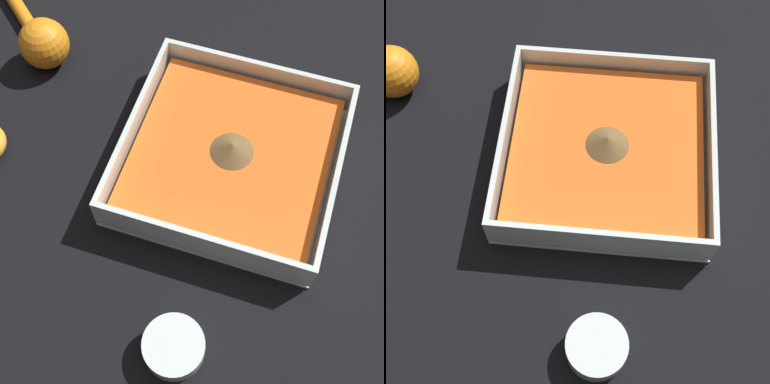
% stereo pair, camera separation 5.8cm
% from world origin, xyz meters
% --- Properties ---
extents(ground_plane, '(4.00, 4.00, 0.00)m').
position_xyz_m(ground_plane, '(0.00, 0.00, 0.00)').
color(ground_plane, black).
extents(square_dish, '(0.24, 0.24, 0.05)m').
position_xyz_m(square_dish, '(-0.04, 0.01, 0.02)').
color(square_dish, silver).
rests_on(square_dish, ground_plane).
extents(spice_bowl, '(0.06, 0.06, 0.03)m').
position_xyz_m(spice_bowl, '(0.18, 0.01, 0.01)').
color(spice_bowl, silver).
rests_on(spice_bowl, ground_plane).
extents(lemon_squeezer, '(0.16, 0.18, 0.06)m').
position_xyz_m(lemon_squeezer, '(-0.13, -0.27, 0.03)').
color(lemon_squeezer, orange).
rests_on(lemon_squeezer, ground_plane).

